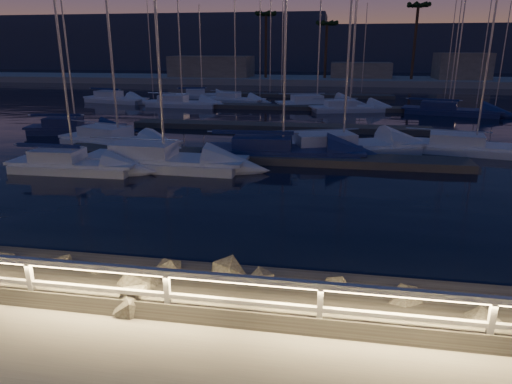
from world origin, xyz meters
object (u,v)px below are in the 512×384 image
guard_rail (116,278)px  sailboat_c (279,150)px  sailboat_k (315,102)px  sailboat_n (234,99)px  sailboat_e (74,127)px  sailboat_g (348,107)px  sailboat_i (114,98)px  sailboat_f (116,140)px  sailboat_j (180,103)px  sailboat_a (71,163)px  sailboat_h (339,146)px  sailboat_d (471,146)px  sailboat_m (201,95)px  sailboat_b (160,159)px  sailboat_l (449,110)px

guard_rail → sailboat_c: bearing=85.8°
sailboat_k → sailboat_n: (-9.09, 2.59, -0.04)m
guard_rail → sailboat_e: (-14.07, 21.89, -0.95)m
sailboat_g → sailboat_i: size_ratio=0.98×
sailboat_f → sailboat_k: size_ratio=0.96×
sailboat_k → sailboat_e: bearing=-150.7°
sailboat_n → sailboat_j: bearing=-117.9°
guard_rail → sailboat_e: size_ratio=3.84×
sailboat_a → sailboat_e: (-5.62, 9.68, 0.01)m
sailboat_j → sailboat_n: bearing=50.1°
sailboat_i → sailboat_h: bearing=-26.6°
sailboat_g → sailboat_i: (-25.42, 3.26, 0.05)m
sailboat_k → sailboat_a: bearing=-130.1°
sailboat_d → sailboat_j: (-23.60, 18.01, 0.03)m
sailboat_n → sailboat_e: bearing=-94.0°
sailboat_d → sailboat_m: bearing=143.0°
sailboat_e → sailboat_g: bearing=26.9°
sailboat_c → sailboat_i: sailboat_c is taller
sailboat_h → sailboat_n: (-11.54, 24.35, -0.04)m
sailboat_a → sailboat_d: 21.83m
sailboat_h → sailboat_i: size_ratio=1.17×
sailboat_b → sailboat_j: size_ratio=1.06×
guard_rail → sailboat_n: 43.58m
sailboat_c → sailboat_d: 11.22m
sailboat_f → sailboat_m: 28.95m
sailboat_i → sailboat_a: bearing=-52.5°
sailboat_h → sailboat_i: 32.85m
guard_rail → sailboat_d: sailboat_d is taller
sailboat_f → sailboat_n: bearing=103.1°
sailboat_h → sailboat_i: sailboat_h is taller
sailboat_n → sailboat_m: bearing=157.5°
sailboat_b → sailboat_n: size_ratio=1.23×
sailboat_g → sailboat_k: bearing=117.9°
sailboat_a → sailboat_h: (12.92, 6.43, 0.03)m
sailboat_h → sailboat_m: (-16.53, 28.09, -0.04)m
sailboat_h → sailboat_k: 21.90m
sailboat_l → sailboat_n: size_ratio=1.26×
sailboat_f → sailboat_j: (-2.74, 20.01, -0.01)m
sailboat_e → sailboat_h: bearing=-21.3°
sailboat_f → sailboat_d: bearing=22.8°
sailboat_j → sailboat_d: bearing=-35.1°
sailboat_b → sailboat_e: bearing=141.0°
sailboat_d → sailboat_k: (-9.95, 20.46, 0.03)m
sailboat_f → sailboat_l: (23.25, 18.75, -0.03)m
guard_rail → sailboat_n: sailboat_n is taller
sailboat_e → sailboat_c: bearing=-30.1°
guard_rail → sailboat_j: sailboat_j is taller
sailboat_i → sailboat_n: size_ratio=1.15×
sailboat_i → sailboat_c: bearing=-33.0°
sailboat_g → sailboat_l: (9.07, -0.44, 0.01)m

